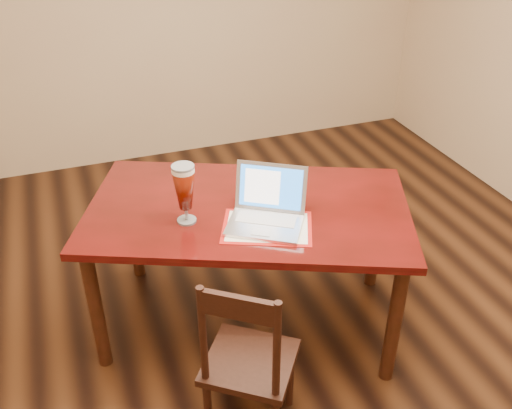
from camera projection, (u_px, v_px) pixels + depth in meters
name	position (u px, v px, depth m)	size (l,w,h in m)	color
ground	(285.00, 330.00, 3.31)	(5.00, 5.00, 0.00)	black
room_shell	(296.00, 21.00, 2.38)	(4.51, 5.01, 2.71)	tan
dining_table	(247.00, 221.00, 3.01)	(1.91, 1.53, 1.10)	#520C0B
dining_chair	(248.00, 362.00, 2.53)	(0.53, 0.53, 0.92)	black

